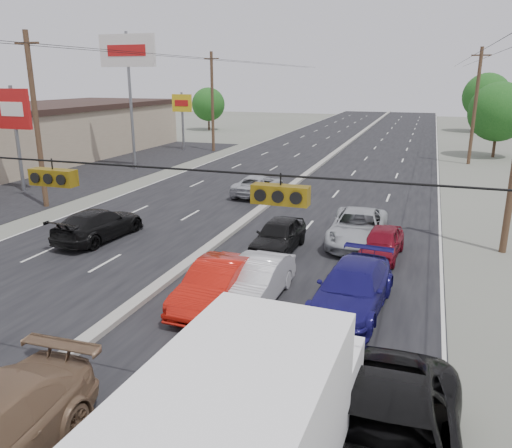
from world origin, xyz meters
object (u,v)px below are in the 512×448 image
(pole_sign_billboard, at_px, (128,59))
(tree_right_mid, at_px, (499,112))
(queue_car_e, at_px, (382,243))
(queue_car_b, at_px, (256,281))
(utility_pole_left_c, at_px, (212,102))
(pole_sign_far, at_px, (182,108))
(queue_car_c, at_px, (358,228))
(oncoming_near, at_px, (99,225))
(utility_pole_right_c, at_px, (475,106))
(pole_sign_mid, at_px, (14,115))
(utility_pole_left_b, at_px, (36,121))
(tree_right_far, at_px, (486,96))
(red_sedan, at_px, (217,284))
(queue_car_d, at_px, (352,289))
(queue_car_a, at_px, (278,236))
(oncoming_far, at_px, (258,185))
(tree_left_far, at_px, (208,104))

(pole_sign_billboard, relative_size, tree_right_mid, 1.54)
(queue_car_e, bearing_deg, queue_car_b, -117.31)
(utility_pole_left_c, xyz_separation_m, pole_sign_far, (-3.50, -0.00, -0.70))
(queue_car_b, bearing_deg, utility_pole_left_c, 117.87)
(queue_car_c, bearing_deg, oncoming_near, -166.50)
(utility_pole_left_c, distance_m, utility_pole_right_c, 25.00)
(pole_sign_mid, xyz_separation_m, oncoming_near, (11.40, -7.29, -4.38))
(utility_pole_left_b, height_order, tree_right_far, utility_pole_left_b)
(red_sedan, height_order, queue_car_d, queue_car_d)
(pole_sign_billboard, relative_size, red_sedan, 2.38)
(tree_right_mid, relative_size, queue_car_e, 1.86)
(tree_right_mid, distance_m, red_sedan, 41.18)
(utility_pole_right_c, distance_m, tree_right_far, 30.20)
(utility_pole_left_c, relative_size, queue_car_b, 2.26)
(tree_right_far, relative_size, queue_car_c, 1.48)
(pole_sign_far, xyz_separation_m, queue_car_a, (19.00, -28.12, -3.68))
(tree_right_mid, height_order, oncoming_far, tree_right_mid)
(utility_pole_left_c, bearing_deg, oncoming_near, -76.74)
(tree_left_far, xyz_separation_m, tree_right_far, (38.00, 10.00, 1.24))
(red_sedan, relative_size, queue_car_a, 1.08)
(queue_car_d, bearing_deg, tree_right_mid, 82.93)
(utility_pole_right_c, bearing_deg, pole_sign_far, -180.00)
(tree_right_far, relative_size, red_sedan, 1.77)
(utility_pole_right_c, relative_size, queue_car_e, 2.61)
(pole_sign_billboard, distance_m, tree_right_mid, 34.35)
(red_sedan, height_order, queue_car_a, red_sedan)
(queue_car_d, xyz_separation_m, oncoming_far, (-8.40, 15.03, -0.09))
(queue_car_c, bearing_deg, utility_pole_left_c, 123.30)
(utility_pole_left_c, bearing_deg, pole_sign_billboard, -99.46)
(utility_pole_left_c, xyz_separation_m, pole_sign_billboard, (-2.00, -12.00, 3.76))
(utility_pole_right_c, xyz_separation_m, queue_car_b, (-8.74, -33.36, -4.38))
(pole_sign_far, xyz_separation_m, oncoming_near, (10.40, -29.29, -3.67))
(tree_right_far, xyz_separation_m, oncoming_far, (-17.40, -47.98, -4.29))
(utility_pole_right_c, xyz_separation_m, queue_car_e, (-5.06, -27.45, -4.45))
(red_sedan, xyz_separation_m, oncoming_far, (-4.00, 16.13, -0.09))
(queue_car_c, bearing_deg, red_sedan, -116.23)
(utility_pole_right_c, relative_size, pole_sign_billboard, 0.91)
(utility_pole_right_c, xyz_separation_m, tree_right_far, (3.50, 30.00, -0.15))
(utility_pole_left_c, height_order, oncoming_near, utility_pole_left_c)
(queue_car_b, distance_m, oncoming_far, 16.22)
(utility_pole_left_c, distance_m, pole_sign_billboard, 12.73)
(pole_sign_mid, relative_size, queue_car_e, 1.82)
(tree_right_mid, height_order, oncoming_near, tree_right_mid)
(queue_car_c, bearing_deg, oncoming_far, 131.29)
(red_sedan, relative_size, oncoming_near, 0.91)
(utility_pole_left_c, height_order, tree_left_far, utility_pole_left_c)
(utility_pole_right_c, xyz_separation_m, tree_right_mid, (2.50, 5.00, -0.77))
(pole_sign_mid, height_order, oncoming_near, pole_sign_mid)
(queue_car_e, bearing_deg, utility_pole_left_c, 130.66)
(utility_pole_right_c, bearing_deg, queue_car_d, -99.46)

